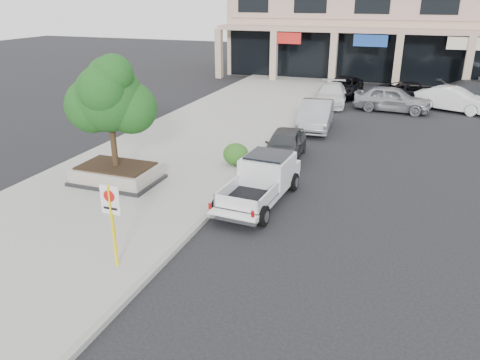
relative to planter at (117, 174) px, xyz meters
The scene contains 16 objects.
ground 6.41m from the planter, 20.29° to the right, with size 120.00×120.00×0.00m, color black.
sidewalk 3.84m from the planter, 82.54° to the left, with size 8.00×52.00×0.15m, color gray.
curb 5.85m from the planter, 40.40° to the left, with size 0.20×52.00×0.15m, color gray.
strip_mall 34.93m from the planter, 66.19° to the left, with size 40.55×12.43×9.50m.
planter is the anchor object (origin of this frame).
planter_tree 2.95m from the planter, 48.97° to the left, with size 2.90×2.55×4.00m.
no_parking_sign 6.31m from the planter, 56.24° to the right, with size 0.55×0.09×2.30m.
hedge 4.98m from the planter, 43.17° to the left, with size 1.10×0.99×0.94m, color #194C15.
pickup_truck 5.66m from the planter, ahead, with size 1.82×4.92×1.55m, color silver, non-canonical shape.
curb_car_a 7.45m from the planter, 45.16° to the left, with size 1.59×3.94×1.34m, color #303235.
curb_car_b 12.19m from the planter, 63.05° to the left, with size 1.62×4.65×1.53m, color #919498.
curb_car_c 18.00m from the planter, 73.03° to the left, with size 1.96×4.81×1.40m, color silver.
curb_car_d 21.22m from the planter, 74.84° to the left, with size 2.26×4.91×1.36m, color black.
lot_car_a 18.98m from the planter, 61.01° to the left, with size 1.89×4.69×1.60m, color gray.
lot_car_b 22.10m from the planter, 54.50° to the left, with size 1.59×4.55×1.50m, color silver.
lot_car_d 22.45m from the planter, 62.25° to the left, with size 2.31×5.01×1.39m, color black.
Camera 1 is at (4.26, -11.95, 6.87)m, focal length 35.00 mm.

